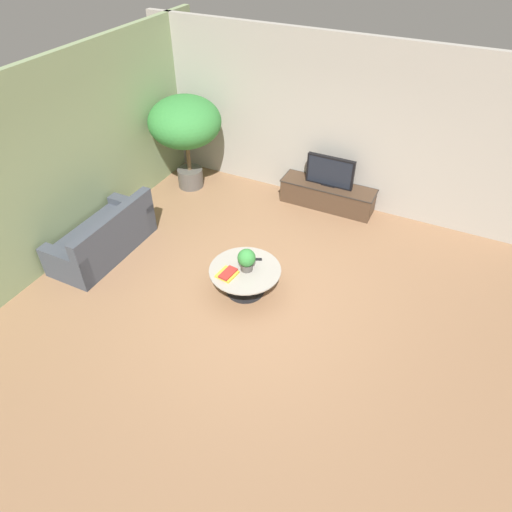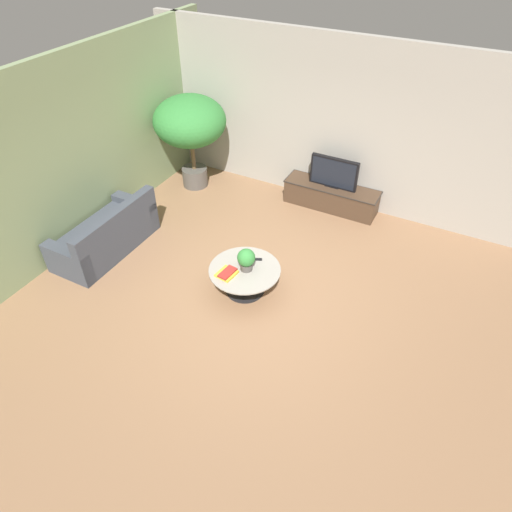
% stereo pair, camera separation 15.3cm
% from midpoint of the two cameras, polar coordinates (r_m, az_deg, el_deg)
% --- Properties ---
extents(ground_plane, '(24.00, 24.00, 0.00)m').
position_cam_midpoint_polar(ground_plane, '(6.80, -1.52, -5.65)').
color(ground_plane, '#8C6647').
extents(back_wall_stone, '(7.40, 0.12, 3.00)m').
position_cam_midpoint_polar(back_wall_stone, '(8.49, 8.85, 16.10)').
color(back_wall_stone, '#A39E93').
rests_on(back_wall_stone, ground).
extents(side_wall_left, '(0.12, 7.40, 3.00)m').
position_cam_midpoint_polar(side_wall_left, '(7.81, -23.20, 11.18)').
color(side_wall_left, gray).
rests_on(side_wall_left, ground).
extents(media_console, '(1.77, 0.50, 0.46)m').
position_cam_midpoint_polar(media_console, '(8.75, 8.43, 7.54)').
color(media_console, '#473323').
rests_on(media_console, ground).
extents(television, '(0.88, 0.13, 0.57)m').
position_cam_midpoint_polar(television, '(8.50, 8.74, 10.37)').
color(television, black).
rests_on(television, media_console).
extents(coffee_table, '(1.06, 1.06, 0.42)m').
position_cam_midpoint_polar(coffee_table, '(6.76, -2.02, -2.49)').
color(coffee_table, black).
rests_on(coffee_table, ground).
extents(couch_by_wall, '(0.84, 1.81, 0.84)m').
position_cam_midpoint_polar(couch_by_wall, '(7.90, -19.00, 2.12)').
color(couch_by_wall, '#3D424C').
rests_on(couch_by_wall, ground).
extents(potted_palm_tall, '(1.36, 1.36, 1.82)m').
position_cam_midpoint_polar(potted_palm_tall, '(8.93, -9.36, 15.87)').
color(potted_palm_tall, '#514C47').
rests_on(potted_palm_tall, ground).
extents(potted_plant_tabletop, '(0.26, 0.26, 0.35)m').
position_cam_midpoint_polar(potted_plant_tabletop, '(6.55, -1.86, -0.40)').
color(potted_plant_tabletop, '#514C47').
rests_on(potted_plant_tabletop, coffee_table).
extents(book_stack, '(0.28, 0.31, 0.06)m').
position_cam_midpoint_polar(book_stack, '(6.57, -4.26, -2.24)').
color(book_stack, gold).
rests_on(book_stack, coffee_table).
extents(remote_black, '(0.16, 0.10, 0.02)m').
position_cam_midpoint_polar(remote_black, '(6.83, -0.56, -0.42)').
color(remote_black, black).
rests_on(remote_black, coffee_table).
extents(remote_silver, '(0.07, 0.16, 0.02)m').
position_cam_midpoint_polar(remote_silver, '(6.94, -1.75, 0.33)').
color(remote_silver, gray).
rests_on(remote_silver, coffee_table).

